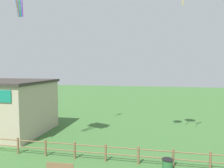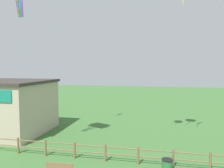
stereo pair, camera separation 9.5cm
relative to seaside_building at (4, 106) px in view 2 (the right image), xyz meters
The scene contains 3 objects.
wooden_fence 11.36m from the seaside_building, 21.82° to the right, with size 16.40×0.14×1.09m.
seaside_building is the anchor object (origin of this frame).
trash_bin 15.08m from the seaside_building, 19.05° to the right, with size 0.63×0.63×0.76m.
Camera 2 is at (3.11, -6.72, 5.87)m, focal length 35.00 mm.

